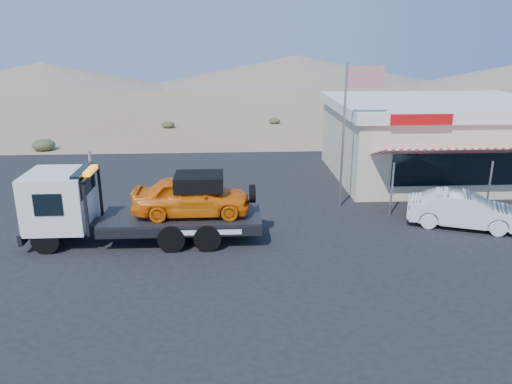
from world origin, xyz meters
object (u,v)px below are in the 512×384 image
jerky_store (435,138)px  flagpole (350,119)px  tow_truck (139,203)px  white_sedan (464,210)px

jerky_store → flagpole: size_ratio=1.73×
tow_truck → jerky_store: 15.70m
tow_truck → white_sedan: size_ratio=1.95×
white_sedan → flagpole: (-3.92, 2.60, 3.07)m
tow_truck → flagpole: (8.11, 3.22, 2.33)m
tow_truck → flagpole: size_ratio=1.33×
jerky_store → flagpole: (-5.57, -4.47, 1.77)m
jerky_store → flagpole: bearing=-141.2°
tow_truck → flagpole: flagpole is taller
tow_truck → flagpole: bearing=21.7°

